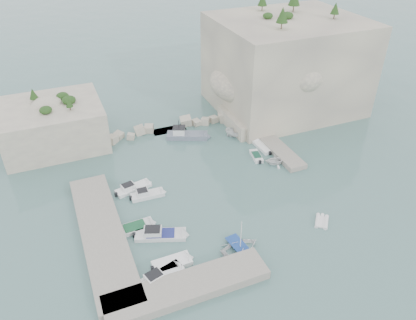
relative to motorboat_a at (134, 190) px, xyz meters
name	(u,v)px	position (x,y,z in m)	size (l,w,h in m)	color
ground	(224,200)	(11.17, -7.09, 0.00)	(400.00, 400.00, 0.00)	slate
cliff_east	(286,65)	(34.17, 15.91, 8.50)	(26.00, 22.00, 17.00)	beige
cliff_terrace	(249,119)	(24.17, 10.91, 1.25)	(8.00, 10.00, 2.50)	beige
outcrop_west	(54,125)	(-8.83, 17.91, 3.50)	(16.00, 14.00, 7.00)	beige
quay_west	(103,234)	(-5.83, -8.09, 0.55)	(5.00, 24.00, 1.10)	#9E9689
quay_south	(188,287)	(1.17, -19.59, 0.55)	(18.00, 4.00, 1.10)	#9E9689
ledge_east	(273,144)	(24.67, 2.91, 0.40)	(3.00, 16.00, 0.80)	#9E9689
breakwater	(169,126)	(10.17, 14.91, 0.70)	(28.00, 3.00, 1.40)	beige
motorboat_a	(134,190)	(0.00, 0.00, 0.00)	(5.65, 1.68, 1.40)	white
motorboat_b	(148,196)	(1.49, -2.25, 0.00)	(5.09, 1.67, 1.40)	silver
motorboat_c	(135,229)	(-1.82, -8.13, 0.00)	(5.39, 1.96, 0.70)	silver
motorboat_d	(161,236)	(0.86, -10.62, 0.00)	(6.91, 2.05, 1.40)	silver
motorboat_e	(172,265)	(0.73, -15.52, 0.00)	(4.92, 2.01, 0.70)	white
motorboat_f	(161,278)	(-1.06, -16.94, 0.00)	(5.97, 1.78, 1.40)	white
rowboat	(240,250)	(9.00, -16.44, 0.00)	(3.43, 4.81, 1.00)	white
inflatable_dinghy	(321,223)	(20.92, -16.15, 0.00)	(2.93, 1.42, 0.44)	white
tender_east_a	(275,164)	(22.27, -2.00, 0.00)	(2.93, 3.40, 1.79)	white
tender_east_b	(256,158)	(20.38, 0.76, 0.00)	(3.96, 1.35, 0.70)	white
tender_east_c	(262,148)	(22.68, 2.92, 0.00)	(4.86, 1.57, 0.70)	white
tender_east_d	(239,137)	(20.76, 7.75, 0.00)	(1.86, 4.95, 1.91)	white
work_boat	(187,138)	(12.25, 10.98, 0.00)	(7.73, 2.28, 2.20)	slate
rowboat_mast	(241,234)	(9.00, -16.44, 2.60)	(0.10, 0.10, 4.20)	white
vegetation	(262,14)	(29.00, 17.31, 17.93)	(53.48, 13.88, 13.40)	#1E4219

